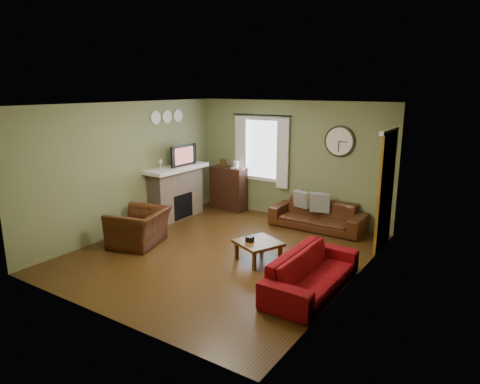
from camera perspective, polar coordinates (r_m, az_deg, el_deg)
The scene contains 31 objects.
floor at distance 7.69m, azimuth -2.28°, elevation -8.12°, with size 4.60×5.20×0.00m, color #3F270E.
ceiling at distance 7.14m, azimuth -2.49°, elevation 11.62°, with size 4.60×5.20×0.00m, color white.
wall_left at distance 8.82m, azimuth -14.63°, elevation 3.11°, with size 0.00×5.20×2.60m, color #717B4F.
wall_right at distance 6.29m, azimuth 14.92°, elevation -1.15°, with size 0.00×5.20×2.60m, color #717B4F.
wall_back at distance 9.50m, azimuth 6.82°, elevation 4.20°, with size 4.60×0.00×2.60m, color #717B4F.
wall_front at distance 5.48m, azimuth -18.45°, elevation -3.59°, with size 4.60×0.00×2.60m, color #717B4F.
fireplace at distance 9.64m, azimuth -8.51°, elevation -0.28°, with size 0.40×1.40×1.10m, color gray.
firebox at distance 9.58m, azimuth -7.61°, elevation -1.88°, with size 0.04×0.60×0.55m, color black.
mantel at distance 9.49m, azimuth -8.50°, elevation 3.15°, with size 0.58×1.60×0.08m, color white.
tv at distance 9.55m, azimuth -7.86°, elevation 4.55°, with size 0.60×0.08×0.35m, color black.
tv_screen at distance 9.49m, azimuth -7.50°, elevation 4.84°, with size 0.02×0.62×0.36m, color #994C3F.
medallion_left at distance 9.24m, azimuth -11.19°, elevation 9.70°, with size 0.28×0.28×0.03m, color white.
medallion_mid at distance 9.50m, azimuth -9.70°, elevation 9.87°, with size 0.28×0.28×0.03m, color white.
medallion_right at distance 9.75m, azimuth -8.28°, elevation 10.02°, with size 0.28×0.28×0.03m, color white.
window_pane at distance 9.78m, azimuth 3.12°, elevation 5.74°, with size 1.00×0.02×1.30m, color silver, non-canonical shape.
curtain_rod at distance 9.62m, azimuth 2.87°, elevation 10.21°, with size 0.03×0.03×1.50m, color black.
curtain_left at distance 9.99m, azimuth 0.09°, elevation 5.64°, with size 0.28×0.04×1.55m, color silver.
curtain_right at distance 9.44m, azimuth 5.70°, elevation 5.09°, with size 0.28×0.04×1.55m, color silver.
wall_clock at distance 8.95m, azimuth 13.11°, elevation 6.58°, with size 0.64×0.06×0.64m, color white, non-canonical shape.
door at distance 8.08m, azimuth 18.84°, elevation 0.03°, with size 0.05×0.90×2.10m, color #895B1A.
bookshelf at distance 10.22m, azimuth -1.54°, elevation 0.47°, with size 0.87×0.37×1.03m, color black, non-canonical shape.
book at distance 10.01m, azimuth -1.20°, elevation 2.81°, with size 0.15×0.20×0.02m, color #4C3213.
sofa_brown at distance 9.03m, azimuth 10.31°, elevation -3.06°, with size 1.95×0.76×0.57m, color #3C1C0D.
pillow_left at distance 8.99m, azimuth 10.62°, elevation -1.39°, with size 0.41×0.12×0.41m, color gray.
pillow_right at distance 9.19m, azimuth 8.16°, elevation -0.97°, with size 0.36×0.11×0.36m, color gray.
sofa_red at distance 6.36m, azimuth 9.59°, elevation -10.46°, with size 1.92×0.75×0.56m, color maroon.
armchair at distance 8.18m, azimuth -13.30°, elevation -4.64°, with size 1.03×0.90×0.67m, color #3C1C0D.
coffee_table at distance 7.29m, azimuth 2.45°, elevation -7.89°, with size 0.66×0.66×0.35m, color #4C3213, non-canonical shape.
tissue_box at distance 7.20m, azimuth 1.32°, elevation -6.27°, with size 0.11×0.11×0.09m, color black.
wine_glass_a at distance 9.10m, azimuth -10.52°, elevation 3.51°, with size 0.07×0.07×0.20m, color white, non-canonical shape.
wine_glass_b at distance 9.09m, azimuth -10.53°, elevation 3.56°, with size 0.08×0.08×0.22m, color white, non-canonical shape.
Camera 1 is at (4.17, -5.79, 2.87)m, focal length 32.00 mm.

